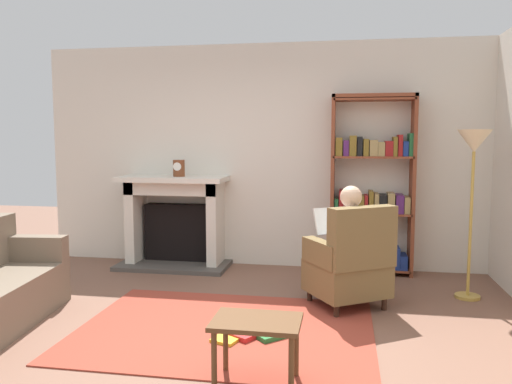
# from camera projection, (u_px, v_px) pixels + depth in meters

# --- Properties ---
(ground) EXTENTS (14.00, 14.00, 0.00)m
(ground) POSITION_uv_depth(u_px,v_px,m) (216.00, 344.00, 3.91)
(ground) COLOR brown
(back_wall) EXTENTS (5.60, 0.10, 2.70)m
(back_wall) POSITION_uv_depth(u_px,v_px,m) (267.00, 156.00, 6.26)
(back_wall) COLOR silver
(back_wall) RESTS_ON ground
(area_rug) EXTENTS (2.40, 1.80, 0.01)m
(area_rug) POSITION_uv_depth(u_px,v_px,m) (225.00, 329.00, 4.20)
(area_rug) COLOR #97392A
(area_rug) RESTS_ON ground
(fireplace) EXTENTS (1.34, 0.64, 1.11)m
(fireplace) POSITION_uv_depth(u_px,v_px,m) (176.00, 218.00, 6.28)
(fireplace) COLOR #4C4742
(fireplace) RESTS_ON ground
(mantel_clock) EXTENTS (0.14, 0.14, 0.20)m
(mantel_clock) POSITION_uv_depth(u_px,v_px,m) (179.00, 168.00, 6.11)
(mantel_clock) COLOR brown
(mantel_clock) RESTS_ON fireplace
(bookshelf) EXTENTS (0.94, 0.32, 2.06)m
(bookshelf) POSITION_uv_depth(u_px,v_px,m) (372.00, 191.00, 5.88)
(bookshelf) COLOR brown
(bookshelf) RESTS_ON ground
(armchair_reading) EXTENTS (0.87, 0.87, 0.97)m
(armchair_reading) POSITION_uv_depth(u_px,v_px,m) (351.00, 263.00, 4.70)
(armchair_reading) COLOR #331E14
(armchair_reading) RESTS_ON ground
(seated_reader) EXTENTS (0.55, 0.59, 1.14)m
(seated_reader) POSITION_uv_depth(u_px,v_px,m) (344.00, 240.00, 4.79)
(seated_reader) COLOR white
(seated_reader) RESTS_ON ground
(side_table) EXTENTS (0.56, 0.39, 0.43)m
(side_table) POSITION_uv_depth(u_px,v_px,m) (257.00, 330.00, 3.23)
(side_table) COLOR brown
(side_table) RESTS_ON ground
(scattered_books) EXTENTS (0.63, 0.45, 0.04)m
(scattered_books) POSITION_uv_depth(u_px,v_px,m) (254.00, 335.00, 4.01)
(scattered_books) COLOR red
(scattered_books) RESTS_ON area_rug
(floor_lamp) EXTENTS (0.32, 0.32, 1.65)m
(floor_lamp) POSITION_uv_depth(u_px,v_px,m) (474.00, 156.00, 4.90)
(floor_lamp) COLOR #B7933F
(floor_lamp) RESTS_ON ground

